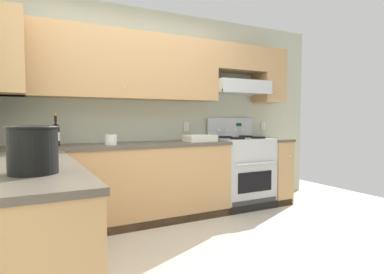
# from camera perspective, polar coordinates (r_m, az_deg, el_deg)

# --- Properties ---
(ground_plane) EXTENTS (7.04, 7.04, 0.00)m
(ground_plane) POSITION_cam_1_polar(r_m,az_deg,el_deg) (2.89, 0.61, -21.18)
(ground_plane) COLOR #B2AA99
(wall_back) EXTENTS (4.68, 0.57, 2.55)m
(wall_back) POSITION_cam_1_polar(r_m,az_deg,el_deg) (4.18, -4.67, 7.19)
(wall_back) COLOR #B7BAA3
(wall_back) RESTS_ON ground_plane
(counter_back_run) EXTENTS (3.60, 0.65, 0.91)m
(counter_back_run) POSITION_cam_1_polar(r_m,az_deg,el_deg) (3.83, -8.94, -7.96)
(counter_back_run) COLOR tan
(counter_back_run) RESTS_ON ground_plane
(counter_left_run) EXTENTS (0.63, 1.91, 0.91)m
(counter_left_run) POSITION_cam_1_polar(r_m,az_deg,el_deg) (2.43, -27.11, -14.99)
(counter_left_run) COLOR tan
(counter_left_run) RESTS_ON ground_plane
(stove) EXTENTS (0.76, 0.62, 1.20)m
(stove) POSITION_cam_1_polar(r_m,az_deg,el_deg) (4.49, 8.66, -5.91)
(stove) COLOR #B7BABC
(stove) RESTS_ON ground_plane
(wine_bottle) EXTENTS (0.07, 0.08, 0.34)m
(wine_bottle) POSITION_cam_1_polar(r_m,az_deg,el_deg) (3.63, -22.81, 0.60)
(wine_bottle) COLOR black
(wine_bottle) RESTS_ON counter_back_run
(bowl) EXTENTS (0.36, 0.26, 0.08)m
(bowl) POSITION_cam_1_polar(r_m,az_deg,el_deg) (4.02, 1.38, -0.40)
(bowl) COLOR white
(bowl) RESTS_ON counter_back_run
(bucket) EXTENTS (0.26, 0.26, 0.25)m
(bucket) POSITION_cam_1_polar(r_m,az_deg,el_deg) (1.88, -26.18, -1.88)
(bucket) COLOR black
(bucket) RESTS_ON counter_left_run
(paper_towel_roll) EXTENTS (0.13, 0.13, 0.11)m
(paper_towel_roll) POSITION_cam_1_polar(r_m,az_deg,el_deg) (3.65, -14.08, -0.44)
(paper_towel_roll) COLOR white
(paper_towel_roll) RESTS_ON counter_back_run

